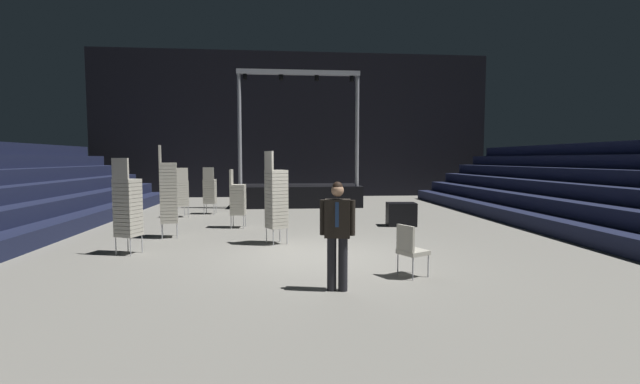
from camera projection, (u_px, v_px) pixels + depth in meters
name	position (u px, v px, depth m)	size (l,w,h in m)	color
ground_plane	(319.00, 258.00, 9.38)	(22.00, 30.00, 0.10)	gray
arena_end_wall	(294.00, 125.00, 23.95)	(22.00, 0.30, 8.00)	black
stage_riser	(298.00, 192.00, 19.46)	(5.50, 2.65, 5.84)	black
man_with_tie	(337.00, 229.00, 6.83)	(0.57, 0.31, 1.76)	black
chair_stack_front_left	(210.00, 191.00, 16.45)	(0.47, 0.47, 1.79)	#B2B5BA
chair_stack_front_right	(238.00, 199.00, 13.16)	(0.47, 0.47, 1.79)	#B2B5BA
chair_stack_mid_left	(276.00, 198.00, 10.61)	(0.59, 0.59, 2.31)	#B2B5BA
chair_stack_mid_right	(181.00, 192.00, 15.54)	(0.61, 0.61, 1.79)	#B2B5BA
chair_stack_mid_centre	(128.00, 206.00, 9.49)	(0.57, 0.57, 2.14)	#B2B5BA
chair_stack_rear_left	(168.00, 192.00, 11.48)	(0.52, 0.52, 2.48)	#B2B5BA
equipment_road_case	(401.00, 214.00, 13.58)	(0.90, 0.60, 0.73)	black
loose_chair_near_man	(410.00, 247.00, 7.67)	(0.59, 0.59, 0.95)	#B2B5BA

